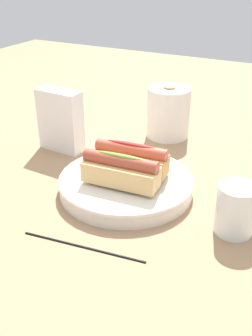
{
  "coord_description": "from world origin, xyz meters",
  "views": [
    {
      "loc": [
        0.34,
        -0.64,
        0.43
      ],
      "look_at": [
        0.01,
        -0.01,
        0.05
      ],
      "focal_mm": 43.31,
      "sensor_mm": 36.0,
      "label": 1
    }
  ],
  "objects_px": {
    "paper_towel_roll": "(168,113)",
    "serving_bowl": "(126,183)",
    "water_glass": "(235,211)",
    "hotdog_back": "(131,159)",
    "napkin_box": "(60,121)",
    "chopstick_near": "(83,246)",
    "hotdog_front": "(121,171)"
  },
  "relations": [
    {
      "from": "paper_towel_roll",
      "to": "serving_bowl",
      "type": "bearing_deg",
      "value": -83.58
    },
    {
      "from": "water_glass",
      "to": "serving_bowl",
      "type": "bearing_deg",
      "value": 171.87
    },
    {
      "from": "water_glass",
      "to": "hotdog_back",
      "type": "bearing_deg",
      "value": 165.43
    },
    {
      "from": "serving_bowl",
      "to": "napkin_box",
      "type": "xyz_separation_m",
      "value": [
        -0.23,
        0.11,
        0.06
      ]
    },
    {
      "from": "paper_towel_roll",
      "to": "hotdog_back",
      "type": "bearing_deg",
      "value": -83.49
    },
    {
      "from": "serving_bowl",
      "to": "napkin_box",
      "type": "relative_size",
      "value": 1.83
    },
    {
      "from": "hotdog_back",
      "to": "chopstick_near",
      "type": "xyz_separation_m",
      "value": [
        0.02,
        -0.22,
        -0.06
      ]
    },
    {
      "from": "hotdog_front",
      "to": "napkin_box",
      "type": "xyz_separation_m",
      "value": [
        -0.24,
        0.13,
        0.01
      ]
    },
    {
      "from": "serving_bowl",
      "to": "hotdog_front",
      "type": "xyz_separation_m",
      "value": [
        0.0,
        -0.03,
        0.04
      ]
    },
    {
      "from": "hotdog_back",
      "to": "napkin_box",
      "type": "distance_m",
      "value": 0.24
    },
    {
      "from": "serving_bowl",
      "to": "hotdog_front",
      "type": "bearing_deg",
      "value": -84.44
    },
    {
      "from": "serving_bowl",
      "to": "paper_towel_roll",
      "type": "relative_size",
      "value": 2.04
    },
    {
      "from": "water_glass",
      "to": "hotdog_front",
      "type": "bearing_deg",
      "value": 178.67
    },
    {
      "from": "chopstick_near",
      "to": "water_glass",
      "type": "bearing_deg",
      "value": 30.24
    },
    {
      "from": "serving_bowl",
      "to": "hotdog_back",
      "type": "bearing_deg",
      "value": 95.56
    },
    {
      "from": "serving_bowl",
      "to": "chopstick_near",
      "type": "height_order",
      "value": "serving_bowl"
    },
    {
      "from": "water_glass",
      "to": "napkin_box",
      "type": "relative_size",
      "value": 0.6
    },
    {
      "from": "hotdog_back",
      "to": "paper_towel_roll",
      "type": "xyz_separation_m",
      "value": [
        -0.03,
        0.28,
        0.0
      ]
    },
    {
      "from": "water_glass",
      "to": "paper_towel_roll",
      "type": "bearing_deg",
      "value": 128.03
    },
    {
      "from": "serving_bowl",
      "to": "chopstick_near",
      "type": "distance_m",
      "value": 0.19
    },
    {
      "from": "water_glass",
      "to": "chopstick_near",
      "type": "distance_m",
      "value": 0.27
    },
    {
      "from": "hotdog_front",
      "to": "napkin_box",
      "type": "distance_m",
      "value": 0.27
    },
    {
      "from": "hotdog_front",
      "to": "paper_towel_roll",
      "type": "relative_size",
      "value": 1.14
    },
    {
      "from": "hotdog_back",
      "to": "water_glass",
      "type": "bearing_deg",
      "value": -14.57
    },
    {
      "from": "hotdog_front",
      "to": "paper_towel_roll",
      "type": "bearing_deg",
      "value": 96.35
    },
    {
      "from": "napkin_box",
      "to": "serving_bowl",
      "type": "bearing_deg",
      "value": -21.18
    },
    {
      "from": "paper_towel_roll",
      "to": "water_glass",
      "type": "bearing_deg",
      "value": -51.97
    },
    {
      "from": "paper_towel_roll",
      "to": "napkin_box",
      "type": "relative_size",
      "value": 0.89
    },
    {
      "from": "hotdog_front",
      "to": "chopstick_near",
      "type": "height_order",
      "value": "hotdog_front"
    },
    {
      "from": "hotdog_back",
      "to": "paper_towel_roll",
      "type": "bearing_deg",
      "value": 96.51
    },
    {
      "from": "hotdog_front",
      "to": "paper_towel_roll",
      "type": "height_order",
      "value": "paper_towel_roll"
    },
    {
      "from": "hotdog_back",
      "to": "water_glass",
      "type": "relative_size",
      "value": 1.71
    }
  ]
}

